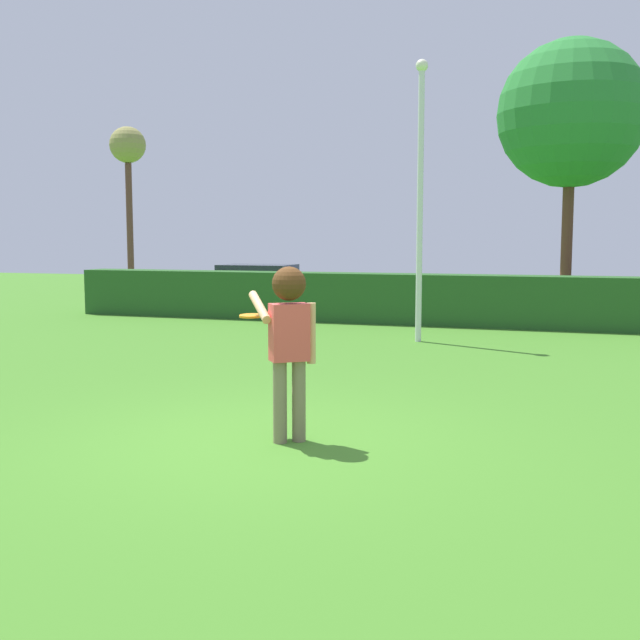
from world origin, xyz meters
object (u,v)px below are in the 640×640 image
(person, at_px, (289,330))
(oak_tree, at_px, (571,114))
(parked_car_blue, at_px, (258,283))
(maple_tree, at_px, (128,153))
(lamppost, at_px, (420,187))
(frisbee, at_px, (251,316))

(person, xyz_separation_m, oak_tree, (2.61, 15.46, 4.33))
(person, height_order, parked_car_blue, person)
(oak_tree, bearing_deg, maple_tree, 165.34)
(lamppost, bearing_deg, parked_car_blue, 133.11)
(person, height_order, oak_tree, oak_tree)
(parked_car_blue, relative_size, maple_tree, 0.65)
(oak_tree, bearing_deg, lamppost, -110.01)
(lamppost, distance_m, oak_tree, 8.45)
(person, relative_size, oak_tree, 0.24)
(frisbee, bearing_deg, maple_tree, 125.09)
(frisbee, distance_m, parked_car_blue, 15.56)
(person, xyz_separation_m, lamppost, (-0.16, 7.85, 1.92))
(maple_tree, relative_size, oak_tree, 0.86)
(frisbee, bearing_deg, parked_car_blue, 112.56)
(parked_car_blue, bearing_deg, lamppost, -46.89)
(maple_tree, bearing_deg, lamppost, -40.38)
(maple_tree, distance_m, oak_tree, 17.49)
(person, distance_m, oak_tree, 16.26)
(parked_car_blue, xyz_separation_m, maple_tree, (-7.83, 5.28, 4.77))
(lamppost, height_order, parked_car_blue, lamppost)
(frisbee, relative_size, lamppost, 0.05)
(person, xyz_separation_m, parked_car_blue, (-6.48, 14.61, -0.46))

